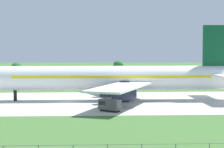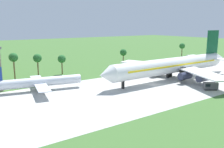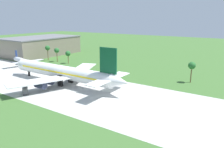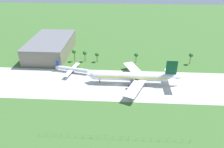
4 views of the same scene
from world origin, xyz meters
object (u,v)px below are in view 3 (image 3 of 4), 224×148
regional_aircraft (24,61)px  terminal_building (41,46)px  jet_airliner (63,72)px  baggage_tug (25,91)px

regional_aircraft → terminal_building: terminal_building is taller
jet_airliner → baggage_tug: (-3.22, -18.82, -4.34)m
jet_airliner → regional_aircraft: size_ratio=2.53×
baggage_tug → terminal_building: 103.27m
jet_airliner → terminal_building: 94.15m
baggage_tug → jet_airliner: bearing=80.3°
jet_airliner → regional_aircraft: bearing=164.1°
baggage_tug → terminal_building: size_ratio=0.08×
terminal_building → jet_airliner: bearing=-32.7°
jet_airliner → terminal_building: jet_airliner is taller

